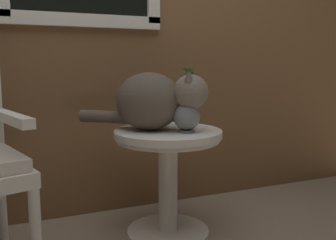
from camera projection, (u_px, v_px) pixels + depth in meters
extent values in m
cube|color=silver|center=(84.00, 20.00, 2.04)|extent=(0.88, 0.03, 0.07)
cylinder|color=silver|center=(168.00, 232.00, 1.93)|extent=(0.42, 0.42, 0.03)
cylinder|color=silver|center=(168.00, 184.00, 1.89)|extent=(0.10, 0.10, 0.48)
cylinder|color=silver|center=(168.00, 133.00, 1.86)|extent=(0.53, 0.53, 0.03)
torus|color=silver|center=(168.00, 139.00, 1.86)|extent=(0.52, 0.52, 0.02)
cylinder|color=silver|center=(36.00, 240.00, 1.43)|extent=(0.04, 0.04, 0.41)
cylinder|color=silver|center=(2.00, 205.00, 1.79)|extent=(0.04, 0.04, 0.41)
cube|color=silver|center=(10.00, 118.00, 1.55)|extent=(0.18, 0.47, 0.04)
ellipsoid|color=brown|center=(149.00, 101.00, 1.84)|extent=(0.43, 0.42, 0.28)
sphere|color=#76695D|center=(191.00, 92.00, 1.78)|extent=(0.17, 0.17, 0.17)
cone|color=brown|center=(189.00, 76.00, 1.72)|extent=(0.05, 0.05, 0.06)
cone|color=brown|center=(193.00, 76.00, 1.81)|extent=(0.05, 0.05, 0.06)
cylinder|color=brown|center=(108.00, 117.00, 1.91)|extent=(0.27, 0.23, 0.06)
cylinder|color=slate|center=(187.00, 131.00, 1.79)|extent=(0.08, 0.08, 0.01)
ellipsoid|color=slate|center=(187.00, 116.00, 1.78)|extent=(0.13, 0.13, 0.13)
cylinder|color=slate|center=(187.00, 99.00, 1.77)|extent=(0.07, 0.07, 0.07)
torus|color=slate|center=(187.00, 92.00, 1.77)|extent=(0.09, 0.09, 0.02)
cylinder|color=#387533|center=(189.00, 81.00, 1.77)|extent=(0.03, 0.02, 0.11)
cone|color=#387533|center=(191.00, 70.00, 1.78)|extent=(0.04, 0.04, 0.02)
cylinder|color=#387533|center=(187.00, 81.00, 1.77)|extent=(0.02, 0.03, 0.10)
cone|color=#387533|center=(187.00, 70.00, 1.78)|extent=(0.04, 0.04, 0.02)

